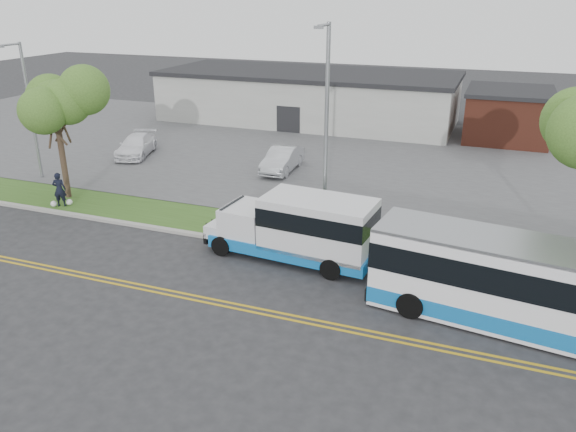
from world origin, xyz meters
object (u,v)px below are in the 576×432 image
at_px(tree_west, 55,106).
at_px(pedestrian, 59,189).
at_px(streetlight_near, 326,129).
at_px(streetlight_far, 29,106).
at_px(parked_car_a, 282,159).
at_px(parked_car_b, 136,146).
at_px(transit_bus, 538,289).
at_px(shuttle_bus, 302,226).

distance_m(tree_west, pedestrian, 4.35).
relative_size(streetlight_near, streetlight_far, 1.19).
relative_size(streetlight_far, pedestrian, 4.33).
relative_size(pedestrian, parked_car_a, 0.41).
bearing_deg(parked_car_b, streetlight_near, -45.73).
bearing_deg(parked_car_b, transit_bus, -45.13).
relative_size(streetlight_near, shuttle_bus, 1.24).
relative_size(streetlight_far, shuttle_bus, 1.05).
relative_size(parked_car_a, parked_car_b, 0.95).
xyz_separation_m(tree_west, transit_bus, (23.84, -5.00, -3.57)).
bearing_deg(shuttle_bus, pedestrian, 179.14).
distance_m(streetlight_near, pedestrian, 14.96).
height_order(tree_west, transit_bus, tree_west).
distance_m(tree_west, parked_car_a, 13.53).
bearing_deg(parked_car_b, streetlight_far, -128.80).
height_order(streetlight_near, parked_car_a, streetlight_near).
distance_m(transit_bus, pedestrian, 23.47).
xyz_separation_m(streetlight_far, shuttle_bus, (18.72, -4.87, -2.95)).
bearing_deg(parked_car_a, streetlight_far, -155.90).
bearing_deg(pedestrian, parked_car_b, -99.86).
distance_m(streetlight_far, transit_bus, 28.91).
relative_size(tree_west, streetlight_near, 0.73).
distance_m(streetlight_far, parked_car_b, 7.79).
height_order(shuttle_bus, transit_bus, transit_bus).
relative_size(tree_west, streetlight_far, 0.86).
relative_size(shuttle_bus, parked_car_a, 1.68).
xyz_separation_m(shuttle_bus, pedestrian, (-14.05, 1.36, -0.51)).
xyz_separation_m(parked_car_a, parked_car_b, (-10.81, -0.20, -0.06)).
distance_m(streetlight_far, shuttle_bus, 19.57).
height_order(shuttle_bus, parked_car_b, shuttle_bus).
bearing_deg(parked_car_a, shuttle_bus, -66.99).
bearing_deg(tree_west, pedestrian, -62.62).
bearing_deg(transit_bus, shuttle_bus, 173.11).
bearing_deg(streetlight_far, tree_west, -28.98).
height_order(transit_bus, pedestrian, transit_bus).
relative_size(pedestrian, parked_car_b, 0.39).
relative_size(shuttle_bus, pedestrian, 4.14).
bearing_deg(streetlight_far, streetlight_near, -8.05).
height_order(tree_west, parked_car_b, tree_west).
relative_size(tree_west, pedestrian, 3.74).
height_order(streetlight_far, shuttle_bus, streetlight_far).
distance_m(pedestrian, parked_car_b, 10.11).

